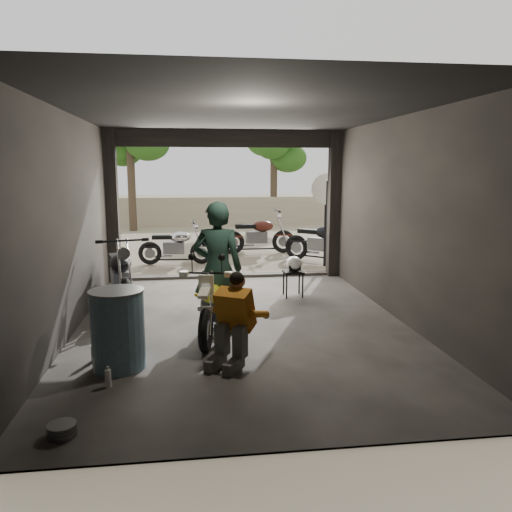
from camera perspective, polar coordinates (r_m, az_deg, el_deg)
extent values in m
plane|color=#7A6D56|center=(7.75, -1.50, -8.05)|extent=(80.00, 80.00, 0.00)
cube|color=#2D2B28|center=(7.75, -1.50, -7.98)|extent=(5.00, 7.00, 0.02)
plane|color=black|center=(7.41, -1.62, 16.18)|extent=(7.00, 7.00, 0.00)
cube|color=black|center=(3.99, 3.64, -1.58)|extent=(5.00, 0.02, 3.20)
cube|color=black|center=(7.58, -20.74, 3.29)|extent=(0.02, 7.00, 3.20)
cube|color=black|center=(8.06, 16.46, 3.89)|extent=(0.02, 7.00, 3.20)
cube|color=black|center=(10.86, -16.10, 5.37)|extent=(0.24, 0.24, 3.20)
cube|color=black|center=(11.19, 8.89, 5.76)|extent=(0.24, 0.24, 3.20)
cube|color=black|center=(10.80, -3.51, 13.26)|extent=(5.00, 0.16, 0.36)
cube|color=#2D2B28|center=(11.11, -3.38, -2.30)|extent=(5.00, 0.25, 0.08)
cube|color=gray|center=(21.42, -5.42, 5.11)|extent=(18.00, 0.30, 1.20)
cylinder|color=#382B1E|center=(19.97, -14.03, 7.93)|extent=(0.30, 0.30, 3.58)
ellipsoid|color=#1E4C14|center=(20.02, -14.31, 14.35)|extent=(2.20, 2.20, 3.14)
cylinder|color=#382B1E|center=(21.64, 2.04, 7.85)|extent=(0.30, 0.30, 3.20)
ellipsoid|color=#1E4C14|center=(21.66, 2.07, 13.14)|extent=(2.20, 2.20, 2.80)
imported|color=#172E26|center=(7.18, -4.40, -1.49)|extent=(0.78, 0.59, 1.95)
cube|color=black|center=(9.38, 4.27, -1.82)|extent=(0.36, 0.36, 0.04)
cylinder|color=black|center=(9.26, 3.52, -3.51)|extent=(0.03, 0.03, 0.49)
cylinder|color=black|center=(9.32, 5.36, -3.44)|extent=(0.03, 0.03, 0.49)
cylinder|color=black|center=(9.55, 3.17, -3.09)|extent=(0.03, 0.03, 0.49)
cylinder|color=black|center=(9.61, 4.96, -3.03)|extent=(0.03, 0.03, 0.49)
ellipsoid|color=white|center=(9.36, 4.36, -0.86)|extent=(0.33, 0.35, 0.28)
cylinder|color=slate|center=(6.24, -15.49, -8.21)|extent=(0.76, 0.76, 0.98)
cylinder|color=black|center=(12.42, 7.97, 3.64)|extent=(0.08, 0.08, 2.10)
cylinder|color=silver|center=(12.34, 8.09, 7.60)|extent=(0.76, 0.03, 0.76)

